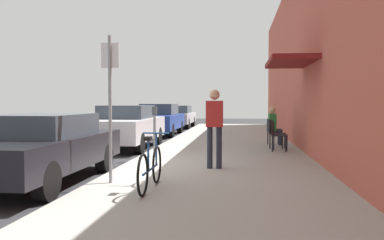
{
  "coord_description": "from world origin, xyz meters",
  "views": [
    {
      "loc": [
        2.67,
        -9.08,
        1.54
      ],
      "look_at": [
        0.66,
        8.06,
        0.8
      ],
      "focal_mm": 38.31,
      "sensor_mm": 36.0,
      "label": 1
    }
  ],
  "objects_px": {
    "cafe_chair_1": "(275,132)",
    "pedestrian_standing": "(214,122)",
    "parked_car_1": "(126,126)",
    "cafe_chair_0": "(277,134)",
    "parking_meter": "(155,127)",
    "cafe_chair_2": "(272,130)",
    "seated_patron_2": "(274,124)",
    "parked_car_2": "(159,119)",
    "parked_car_3": "(177,116)",
    "street_sign": "(110,97)",
    "bicycle_0": "(150,168)",
    "parked_car_0": "(41,147)"
  },
  "relations": [
    {
      "from": "parked_car_1",
      "to": "bicycle_0",
      "type": "relative_size",
      "value": 2.57
    },
    {
      "from": "pedestrian_standing",
      "to": "cafe_chair_0",
      "type": "bearing_deg",
      "value": 64.0
    },
    {
      "from": "parked_car_1",
      "to": "cafe_chair_1",
      "type": "relative_size",
      "value": 5.06
    },
    {
      "from": "cafe_chair_1",
      "to": "seated_patron_2",
      "type": "distance_m",
      "value": 1.04
    },
    {
      "from": "street_sign",
      "to": "seated_patron_2",
      "type": "distance_m",
      "value": 7.73
    },
    {
      "from": "pedestrian_standing",
      "to": "parked_car_2",
      "type": "bearing_deg",
      "value": 107.68
    },
    {
      "from": "cafe_chair_1",
      "to": "seated_patron_2",
      "type": "relative_size",
      "value": 0.67
    },
    {
      "from": "parking_meter",
      "to": "cafe_chair_2",
      "type": "bearing_deg",
      "value": 45.48
    },
    {
      "from": "parked_car_1",
      "to": "seated_patron_2",
      "type": "height_order",
      "value": "parked_car_1"
    },
    {
      "from": "bicycle_0",
      "to": "cafe_chair_2",
      "type": "bearing_deg",
      "value": 71.05
    },
    {
      "from": "parked_car_2",
      "to": "bicycle_0",
      "type": "bearing_deg",
      "value": -79.38
    },
    {
      "from": "parking_meter",
      "to": "street_sign",
      "type": "relative_size",
      "value": 0.51
    },
    {
      "from": "parked_car_1",
      "to": "cafe_chair_0",
      "type": "xyz_separation_m",
      "value": [
        4.85,
        -1.21,
        -0.13
      ]
    },
    {
      "from": "pedestrian_standing",
      "to": "street_sign",
      "type": "bearing_deg",
      "value": -134.18
    },
    {
      "from": "cafe_chair_2",
      "to": "pedestrian_standing",
      "type": "distance_m",
      "value": 5.37
    },
    {
      "from": "parked_car_2",
      "to": "seated_patron_2",
      "type": "distance_m",
      "value": 7.03
    },
    {
      "from": "parked_car_1",
      "to": "cafe_chair_0",
      "type": "height_order",
      "value": "parked_car_1"
    },
    {
      "from": "parked_car_2",
      "to": "street_sign",
      "type": "relative_size",
      "value": 1.69
    },
    {
      "from": "parked_car_2",
      "to": "cafe_chair_2",
      "type": "height_order",
      "value": "parked_car_2"
    },
    {
      "from": "parked_car_1",
      "to": "parked_car_2",
      "type": "distance_m",
      "value": 5.6
    },
    {
      "from": "parked_car_3",
      "to": "parking_meter",
      "type": "bearing_deg",
      "value": -83.69
    },
    {
      "from": "cafe_chair_2",
      "to": "parked_car_2",
      "type": "bearing_deg",
      "value": 133.93
    },
    {
      "from": "street_sign",
      "to": "bicycle_0",
      "type": "xyz_separation_m",
      "value": [
        0.82,
        -0.47,
        -1.16
      ]
    },
    {
      "from": "seated_patron_2",
      "to": "pedestrian_standing",
      "type": "height_order",
      "value": "pedestrian_standing"
    },
    {
      "from": "parked_car_1",
      "to": "bicycle_0",
      "type": "bearing_deg",
      "value": -71.1
    },
    {
      "from": "cafe_chair_1",
      "to": "pedestrian_standing",
      "type": "xyz_separation_m",
      "value": [
        -1.62,
        -4.09,
        0.5
      ]
    },
    {
      "from": "street_sign",
      "to": "cafe_chair_1",
      "type": "xyz_separation_m",
      "value": [
        3.35,
        5.87,
        -1.02
      ]
    },
    {
      "from": "cafe_chair_2",
      "to": "seated_patron_2",
      "type": "xyz_separation_m",
      "value": [
        0.06,
        0.01,
        0.19
      ]
    },
    {
      "from": "parking_meter",
      "to": "cafe_chair_0",
      "type": "xyz_separation_m",
      "value": [
        3.3,
        1.57,
        -0.26
      ]
    },
    {
      "from": "parked_car_3",
      "to": "parking_meter",
      "type": "height_order",
      "value": "parking_meter"
    },
    {
      "from": "parked_car_0",
      "to": "parked_car_2",
      "type": "relative_size",
      "value": 1.0
    },
    {
      "from": "parked_car_0",
      "to": "bicycle_0",
      "type": "distance_m",
      "value": 2.49
    },
    {
      "from": "parked_car_1",
      "to": "parked_car_2",
      "type": "bearing_deg",
      "value": 90.0
    },
    {
      "from": "cafe_chair_0",
      "to": "parked_car_1",
      "type": "bearing_deg",
      "value": 165.97
    },
    {
      "from": "parked_car_3",
      "to": "cafe_chair_0",
      "type": "distance_m",
      "value": 13.36
    },
    {
      "from": "parked_car_1",
      "to": "parked_car_3",
      "type": "xyz_separation_m",
      "value": [
        0.0,
        11.24,
        -0.05
      ]
    },
    {
      "from": "cafe_chair_2",
      "to": "bicycle_0",
      "type": "bearing_deg",
      "value": -108.95
    },
    {
      "from": "parking_meter",
      "to": "cafe_chair_0",
      "type": "distance_m",
      "value": 3.66
    },
    {
      "from": "parked_car_0",
      "to": "seated_patron_2",
      "type": "bearing_deg",
      "value": 52.91
    },
    {
      "from": "parked_car_1",
      "to": "pedestrian_standing",
      "type": "xyz_separation_m",
      "value": [
        3.23,
        -4.53,
        0.37
      ]
    },
    {
      "from": "parked_car_3",
      "to": "parked_car_0",
      "type": "bearing_deg",
      "value": -90.0
    },
    {
      "from": "cafe_chair_0",
      "to": "cafe_chair_2",
      "type": "height_order",
      "value": "same"
    },
    {
      "from": "parking_meter",
      "to": "cafe_chair_2",
      "type": "distance_m",
      "value": 4.71
    },
    {
      "from": "street_sign",
      "to": "seated_patron_2",
      "type": "relative_size",
      "value": 2.02
    },
    {
      "from": "parked_car_0",
      "to": "seated_patron_2",
      "type": "xyz_separation_m",
      "value": [
        4.91,
        6.49,
        0.12
      ]
    },
    {
      "from": "parked_car_3",
      "to": "street_sign",
      "type": "xyz_separation_m",
      "value": [
        1.5,
        -17.55,
        0.93
      ]
    },
    {
      "from": "seated_patron_2",
      "to": "street_sign",
      "type": "bearing_deg",
      "value": -116.32
    },
    {
      "from": "cafe_chair_1",
      "to": "cafe_chair_2",
      "type": "height_order",
      "value": "same"
    },
    {
      "from": "parked_car_0",
      "to": "cafe_chair_0",
      "type": "xyz_separation_m",
      "value": [
        4.85,
        4.7,
        -0.07
      ]
    },
    {
      "from": "bicycle_0",
      "to": "cafe_chair_2",
      "type": "xyz_separation_m",
      "value": [
        2.52,
        7.35,
        0.14
      ]
    }
  ]
}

